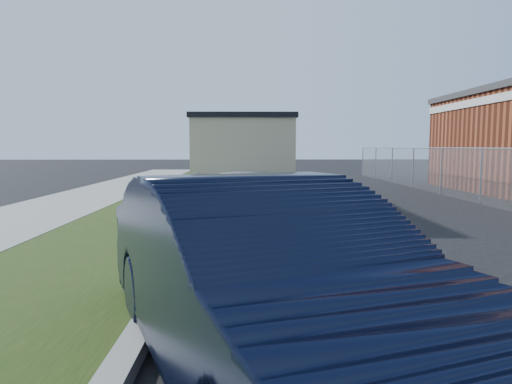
{
  "coord_description": "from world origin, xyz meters",
  "views": [
    {
      "loc": [
        -1.59,
        -7.52,
        1.84
      ],
      "look_at": [
        -1.4,
        1.0,
        1.0
      ],
      "focal_mm": 32.0,
      "sensor_mm": 36.0,
      "label": 1
    }
  ],
  "objects_px": {
    "parking_meter": "(144,198)",
    "navy_sedan": "(263,280)",
    "white_wagon": "(255,201)",
    "dump_truck": "(245,154)"
  },
  "relations": [
    {
      "from": "parking_meter",
      "to": "navy_sedan",
      "type": "relative_size",
      "value": 0.25
    },
    {
      "from": "white_wagon",
      "to": "parking_meter",
      "type": "bearing_deg",
      "value": -150.3
    },
    {
      "from": "dump_truck",
      "to": "parking_meter",
      "type": "bearing_deg",
      "value": -101.52
    },
    {
      "from": "parking_meter",
      "to": "navy_sedan",
      "type": "height_order",
      "value": "navy_sedan"
    },
    {
      "from": "parking_meter",
      "to": "white_wagon",
      "type": "xyz_separation_m",
      "value": [
        1.88,
        2.56,
        -0.36
      ]
    },
    {
      "from": "parking_meter",
      "to": "dump_truck",
      "type": "bearing_deg",
      "value": 101.82
    },
    {
      "from": "parking_meter",
      "to": "dump_truck",
      "type": "distance_m",
      "value": 7.75
    },
    {
      "from": "navy_sedan",
      "to": "parking_meter",
      "type": "bearing_deg",
      "value": 91.89
    },
    {
      "from": "dump_truck",
      "to": "white_wagon",
      "type": "bearing_deg",
      "value": -86.64
    },
    {
      "from": "navy_sedan",
      "to": "dump_truck",
      "type": "relative_size",
      "value": 0.66
    }
  ]
}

